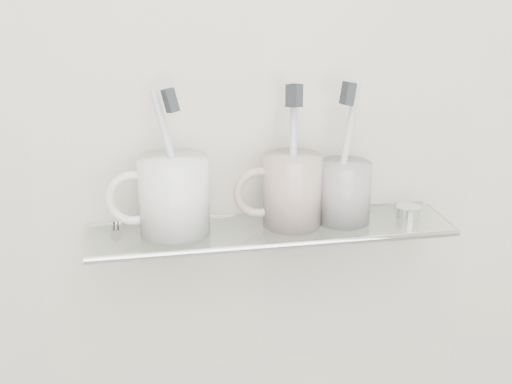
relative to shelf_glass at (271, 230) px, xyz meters
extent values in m
plane|color=beige|center=(0.00, 0.06, 0.15)|extent=(2.50, 0.00, 2.50)
cube|color=silver|center=(0.00, 0.00, 0.00)|extent=(0.50, 0.12, 0.01)
cylinder|color=silver|center=(0.00, -0.06, 0.00)|extent=(0.50, 0.01, 0.01)
cylinder|color=silver|center=(-0.21, 0.05, -0.01)|extent=(0.02, 0.03, 0.02)
cylinder|color=silver|center=(0.21, 0.05, -0.01)|extent=(0.02, 0.03, 0.02)
cylinder|color=white|center=(-0.13, 0.00, 0.06)|extent=(0.12, 0.12, 0.11)
torus|color=white|center=(-0.18, 0.00, 0.06)|extent=(0.08, 0.01, 0.08)
cylinder|color=silver|center=(-0.13, 0.00, 0.10)|extent=(0.05, 0.04, 0.19)
cube|color=#262B30|center=(-0.13, 0.00, 0.19)|extent=(0.02, 0.03, 0.04)
cylinder|color=silver|center=(0.03, 0.00, 0.05)|extent=(0.10, 0.10, 0.10)
torus|color=silver|center=(-0.02, 0.00, 0.05)|extent=(0.07, 0.01, 0.07)
cylinder|color=silver|center=(0.03, 0.00, 0.10)|extent=(0.02, 0.06, 0.19)
cube|color=#262B30|center=(0.03, 0.00, 0.19)|extent=(0.02, 0.03, 0.04)
cylinder|color=white|center=(0.10, 0.00, 0.05)|extent=(0.09, 0.09, 0.08)
torus|color=white|center=(0.06, 0.00, 0.05)|extent=(0.06, 0.01, 0.06)
cylinder|color=silver|center=(0.10, 0.00, 0.10)|extent=(0.04, 0.03, 0.19)
cube|color=#262B30|center=(0.10, 0.00, 0.19)|extent=(0.02, 0.03, 0.03)
cylinder|color=silver|center=(0.20, 0.00, 0.01)|extent=(0.04, 0.04, 0.01)
camera|label=1|loc=(-0.19, -0.89, 0.37)|focal=50.00mm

